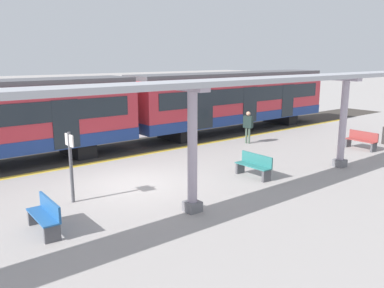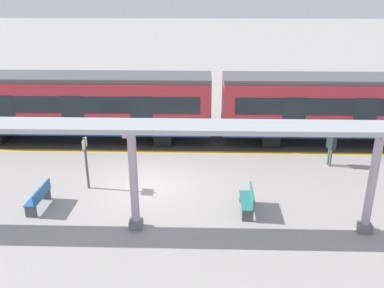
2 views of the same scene
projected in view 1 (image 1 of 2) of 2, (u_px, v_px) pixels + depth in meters
The scene contains 12 objects.
ground_plane at pixel (134, 184), 14.07m from camera, with size 176.00×176.00×0.00m, color #A09A96.
tactile_edge_strip at pixel (91, 163), 16.77m from camera, with size 0.35×38.67×0.01m, color gold.
trackbed at pixel (74, 155), 18.12m from camera, with size 3.20×50.67×0.01m, color #38332D.
train_far_carriage at pixel (234, 100), 23.89m from camera, with size 2.65×13.72×3.48m.
canopy_pillar_third at pixel (193, 150), 11.19m from camera, with size 1.10×0.44×3.59m.
canopy_pillar_fourth at pixel (343, 122), 15.90m from camera, with size 1.10×0.44×3.59m.
canopy_beam at pixel (187, 84), 10.68m from camera, with size 1.20×31.04×0.16m, color #A8AAB2.
bench_near_end at pixel (362, 140), 19.28m from camera, with size 1.52×0.52×0.86m.
bench_far_end at pixel (46, 215), 10.15m from camera, with size 1.51×0.48×0.86m.
bench_extra_slot at pixel (254, 165), 14.81m from camera, with size 1.51×0.47×0.86m.
platform_info_sign at pixel (71, 160), 12.03m from camera, with size 0.56×0.10×2.20m.
passenger_waiting_near_edge at pixel (248, 124), 20.43m from camera, with size 0.52×0.33×1.66m.
Camera 1 is at (11.76, -6.82, 4.39)m, focal length 37.36 mm.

